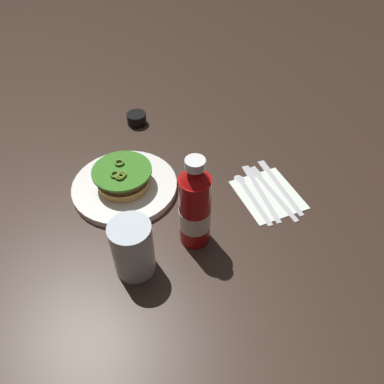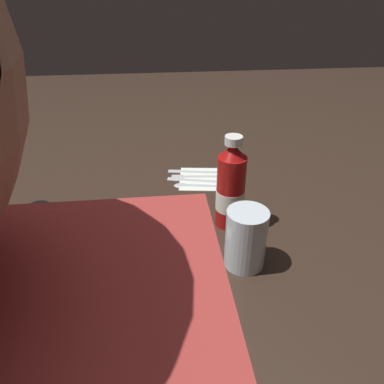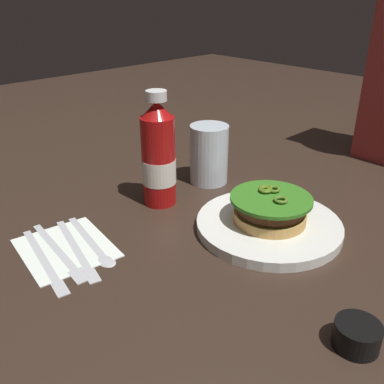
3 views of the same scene
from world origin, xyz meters
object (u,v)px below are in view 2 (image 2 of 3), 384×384
Objects in this scene: napkin at (207,179)px; spoon_utensil at (197,184)px; dinner_plate at (136,245)px; water_glass at (246,239)px; condiment_cup at (39,212)px; butter_knife at (198,171)px; fork_utensil at (200,175)px; steak_knife at (198,179)px; ketchup_bottle at (231,188)px; burger_sandwich at (138,233)px.

spoon_utensil is at bearing 46.54° from napkin.
water_glass reaches higher than dinner_plate.
condiment_cup is 0.28× the size of butter_knife.
fork_utensil is (0.04, -0.37, -0.06)m from water_glass.
dinner_plate reaches higher than steak_knife.
ketchup_bottle is 1.76× the size of water_glass.
spoon_utensil is at bearing -121.30° from burger_sandwich.
butter_knife and fork_utensil have the same top height.
steak_knife is at bearing -81.64° from water_glass.
burger_sandwich is 0.22m from ketchup_bottle.
napkin is at bearing -86.06° from water_glass.
dinner_plate is at bearing 62.21° from butter_knife.
condiment_cup is at bearing 25.17° from butter_knife.
burger_sandwich is at bearing 58.70° from spoon_utensil.
napkin is (-0.19, -0.29, -0.04)m from burger_sandwich.
steak_knife is at bearing -102.82° from spoon_utensil.
steak_knife is at bearing -77.17° from ketchup_bottle.
water_glass is (-0.21, 0.07, 0.02)m from burger_sandwich.
ketchup_bottle is 1.43× the size of napkin.
steak_knife is (-0.40, -0.14, -0.01)m from condiment_cup.
burger_sandwich is at bearing 172.58° from dinner_plate.
water_glass reaches higher than condiment_cup.
spoon_utensil is at bearing -122.71° from dinner_plate.
water_glass is 0.33m from spoon_utensil.
fork_utensil is at bearing -80.59° from ketchup_bottle.
butter_knife is at bearing -65.68° from napkin.
butter_knife is at bearing -81.07° from ketchup_bottle.
burger_sandwich reaches higher than spoon_utensil.
fork_utensil is at bearing -112.26° from steak_knife.
butter_knife is at bearing -83.64° from water_glass.
fork_utensil and spoon_utensil have the same top height.
napkin is (-0.19, -0.28, -0.01)m from dinner_plate.
fork_utensil is 1.01× the size of steak_knife.
burger_sandwich is 0.69× the size of butter_knife.
spoon_utensil is at bearing -79.84° from water_glass.
butter_knife is at bearing -154.83° from condiment_cup.
steak_knife is (0.01, 0.05, 0.00)m from butter_knife.
burger_sandwich is at bearing -18.29° from water_glass.
spoon_utensil is at bearing -73.46° from ketchup_bottle.
butter_knife is (-0.17, -0.33, -0.00)m from dinner_plate.
burger_sandwich is 0.91× the size of napkin.
water_glass is at bearing 100.16° from spoon_utensil.
napkin is at bearing -133.46° from spoon_utensil.
condiment_cup is (0.45, -0.21, -0.05)m from water_glass.
napkin is 0.02m from fork_utensil.
ketchup_bottle is at bearing 106.54° from spoon_utensil.
ketchup_bottle is at bearing 102.83° from steak_knife.
water_glass is 0.41m from butter_knife.
dinner_plate is 2.01× the size of water_glass.
water_glass is at bearing 98.36° from steak_knife.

